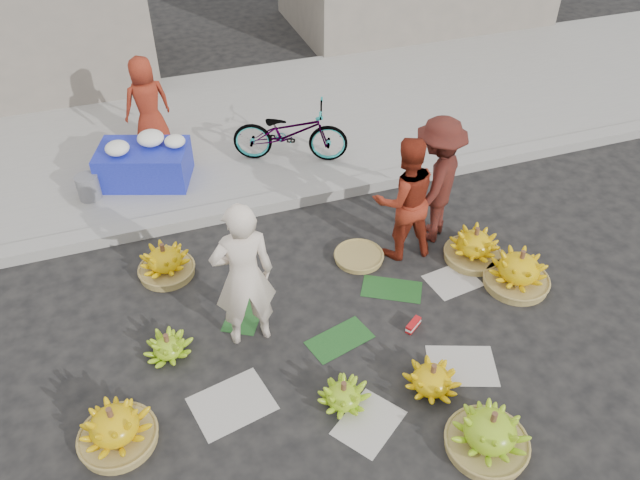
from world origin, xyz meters
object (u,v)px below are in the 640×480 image
object	(u,v)px
vendor_cream	(244,276)
flower_table	(144,162)
banana_bunch_4	(519,270)
banana_bunch_0	(115,428)
bicycle	(290,132)

from	to	relation	value
vendor_cream	flower_table	size ratio (longest dim) A/B	1.25
vendor_cream	banana_bunch_4	bearing A→B (deg)	176.83
banana_bunch_0	vendor_cream	world-z (taller)	vendor_cream
banana_bunch_0	banana_bunch_4	bearing A→B (deg)	7.61
bicycle	vendor_cream	bearing A→B (deg)	176.91
banana_bunch_0	bicycle	bearing A→B (deg)	54.02
banana_bunch_4	flower_table	bearing A→B (deg)	137.67
vendor_cream	flower_table	distance (m)	3.13
banana_bunch_4	bicycle	distance (m)	3.56
banana_bunch_4	vendor_cream	bearing A→B (deg)	175.60
banana_bunch_0	vendor_cream	distance (m)	1.70
banana_bunch_4	flower_table	xyz separation A→B (m)	(-3.59, 3.27, 0.19)
vendor_cream	bicycle	distance (m)	3.23
banana_bunch_0	flower_table	size ratio (longest dim) A/B	0.53
flower_table	bicycle	xyz separation A→B (m)	(1.96, -0.12, 0.14)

